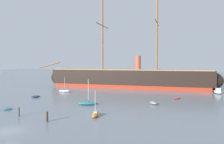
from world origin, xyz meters
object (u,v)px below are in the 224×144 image
object	(u,v)px
dinghy_foreground_left	(7,109)
motorboat_far_left	(62,83)
sailboat_foreground_right	(95,114)
dinghy_alongside_stern	(177,98)
motorboat_distant_centre	(144,84)
mooring_piling_left_pair	(19,112)
motorboat_far_right	(218,92)
sailboat_near_centre	(87,103)
seagull_in_flight	(102,46)
dinghy_mid_left	(36,96)
sailboat_alongside_bow	(64,91)
mooring_piling_right_pair	(47,117)
tall_ship	(128,78)
dinghy_mid_right	(153,103)

from	to	relation	value
dinghy_foreground_left	motorboat_far_left	bearing A→B (deg)	112.73
sailboat_foreground_right	dinghy_alongside_stern	world-z (taller)	sailboat_foreground_right
motorboat_far_left	motorboat_distant_centre	size ratio (longest dim) A/B	1.42
motorboat_distant_centre	mooring_piling_left_pair	xyz separation A→B (m)	(-7.91, -57.35, 0.34)
dinghy_foreground_left	motorboat_far_right	world-z (taller)	motorboat_far_right
sailboat_near_centre	seagull_in_flight	distance (m)	13.86
dinghy_mid_left	motorboat_far_right	distance (m)	52.86
sailboat_alongside_bow	mooring_piling_right_pair	world-z (taller)	sailboat_alongside_bow
motorboat_far_right	seagull_in_flight	distance (m)	38.80
tall_ship	dinghy_mid_left	world-z (taller)	tall_ship
dinghy_foreground_left	dinghy_mid_right	distance (m)	30.74
dinghy_foreground_left	motorboat_far_right	bearing A→B (deg)	45.01
motorboat_far_right	mooring_piling_right_pair	distance (m)	51.93
tall_ship	sailboat_alongside_bow	size ratio (longest dim) A/B	14.48
mooring_piling_left_pair	dinghy_alongside_stern	bearing A→B (deg)	50.30
dinghy_alongside_stern	motorboat_far_left	distance (m)	51.27
motorboat_distant_centre	seagull_in_flight	size ratio (longest dim) A/B	2.75
tall_ship	dinghy_foreground_left	world-z (taller)	tall_ship
mooring_piling_right_pair	motorboat_far_right	bearing A→B (deg)	58.05
dinghy_mid_right	dinghy_alongside_stern	distance (m)	9.83
dinghy_alongside_stern	motorboat_far_left	bearing A→B (deg)	159.83
sailboat_foreground_right	dinghy_mid_left	distance (m)	26.66
dinghy_foreground_left	seagull_in_flight	xyz separation A→B (m)	(13.74, 15.24, 13.17)
mooring_piling_right_pair	seagull_in_flight	world-z (taller)	seagull_in_flight
dinghy_foreground_left	sailboat_foreground_right	world-z (taller)	sailboat_foreground_right
dinghy_mid_left	mooring_piling_left_pair	world-z (taller)	mooring_piling_left_pair
dinghy_alongside_stern	motorboat_far_right	world-z (taller)	motorboat_far_right
tall_ship	sailboat_alongside_bow	bearing A→B (deg)	-130.27
sailboat_foreground_right	sailboat_near_centre	size ratio (longest dim) A/B	0.81
dinghy_foreground_left	sailboat_foreground_right	distance (m)	18.68
sailboat_alongside_bow	seagull_in_flight	bearing A→B (deg)	-29.66
sailboat_alongside_bow	sailboat_near_centre	bearing A→B (deg)	-42.13
motorboat_distant_centre	dinghy_mid_left	bearing A→B (deg)	-115.64
dinghy_foreground_left	seagull_in_flight	bearing A→B (deg)	47.96
sailboat_near_centre	dinghy_mid_right	xyz separation A→B (m)	(13.30, 6.50, -0.15)
dinghy_mid_right	mooring_piling_right_pair	bearing A→B (deg)	-121.90
dinghy_foreground_left	motorboat_far_left	world-z (taller)	motorboat_far_left
mooring_piling_left_pair	mooring_piling_right_pair	world-z (taller)	mooring_piling_right_pair
seagull_in_flight	tall_ship	bearing A→B (deg)	95.46
sailboat_alongside_bow	dinghy_mid_right	bearing A→B (deg)	-16.09
tall_ship	dinghy_alongside_stern	world-z (taller)	tall_ship
dinghy_mid_left	motorboat_far_right	bearing A→B (deg)	30.03
tall_ship	mooring_piling_left_pair	xyz separation A→B (m)	(-4.88, -46.66, -2.78)
motorboat_far_left	mooring_piling_left_pair	xyz separation A→B (m)	(24.32, -46.35, 0.17)
seagull_in_flight	sailboat_alongside_bow	bearing A→B (deg)	150.34
dinghy_alongside_stern	mooring_piling_right_pair	bearing A→B (deg)	-120.07
dinghy_mid_left	motorboat_far_left	bearing A→B (deg)	113.45
dinghy_foreground_left	dinghy_mid_right	world-z (taller)	dinghy_mid_right
sailboat_foreground_right	sailboat_alongside_bow	size ratio (longest dim) A/B	0.96
dinghy_foreground_left	mooring_piling_left_pair	world-z (taller)	mooring_piling_left_pair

